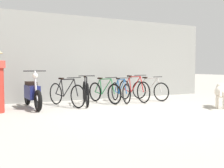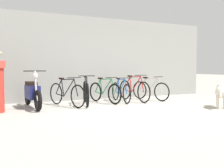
# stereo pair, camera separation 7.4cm
# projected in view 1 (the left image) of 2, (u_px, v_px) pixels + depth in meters

# --- Properties ---
(ground_plane) EXTENTS (60.00, 60.00, 0.00)m
(ground_plane) POSITION_uv_depth(u_px,v_px,m) (144.00, 112.00, 6.58)
(ground_plane) COLOR #9E998E
(shop_wall_back) EXTENTS (8.99, 0.20, 2.86)m
(shop_wall_back) POSITION_uv_depth(u_px,v_px,m) (97.00, 59.00, 9.26)
(shop_wall_back) COLOR gray
(shop_wall_back) RESTS_ON ground
(bicycle_0) EXTENTS (0.65, 1.63, 0.84)m
(bicycle_0) POSITION_uv_depth(u_px,v_px,m) (66.00, 94.00, 7.52)
(bicycle_0) COLOR black
(bicycle_0) RESTS_ON ground
(bicycle_1) EXTENTS (0.57, 1.66, 0.89)m
(bicycle_1) POSITION_uv_depth(u_px,v_px,m) (86.00, 93.00, 7.79)
(bicycle_1) COLOR black
(bicycle_1) RESTS_ON ground
(bicycle_2) EXTENTS (0.54, 1.55, 0.82)m
(bicycle_2) POSITION_uv_depth(u_px,v_px,m) (104.00, 92.00, 8.25)
(bicycle_2) COLOR black
(bicycle_2) RESTS_ON ground
(bicycle_3) EXTENTS (0.46, 1.59, 0.80)m
(bicycle_3) POSITION_uv_depth(u_px,v_px,m) (120.00, 92.00, 8.47)
(bicycle_3) COLOR black
(bicycle_3) RESTS_ON ground
(bicycle_4) EXTENTS (0.46, 1.77, 0.88)m
(bicycle_4) POSITION_uv_depth(u_px,v_px,m) (133.00, 90.00, 8.67)
(bicycle_4) COLOR black
(bicycle_4) RESTS_ON ground
(bicycle_5) EXTENTS (0.58, 1.52, 0.81)m
(bicycle_5) POSITION_uv_depth(u_px,v_px,m) (150.00, 90.00, 8.97)
(bicycle_5) COLOR black
(bicycle_5) RESTS_ON ground
(motorcycle) EXTENTS (0.58, 1.87, 1.03)m
(motorcycle) POSITION_uv_depth(u_px,v_px,m) (32.00, 93.00, 7.17)
(motorcycle) COLOR black
(motorcycle) RESTS_ON ground
(stray_dog) EXTENTS (0.85, 0.77, 0.67)m
(stray_dog) POSITION_uv_depth(u_px,v_px,m) (221.00, 91.00, 7.25)
(stray_dog) COLOR beige
(stray_dog) RESTS_ON ground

